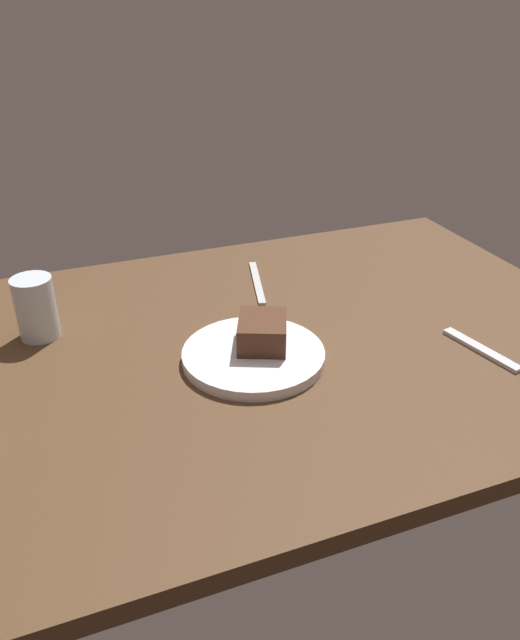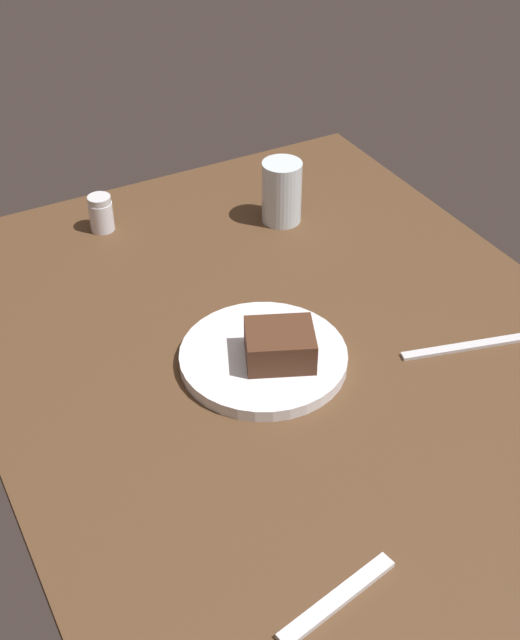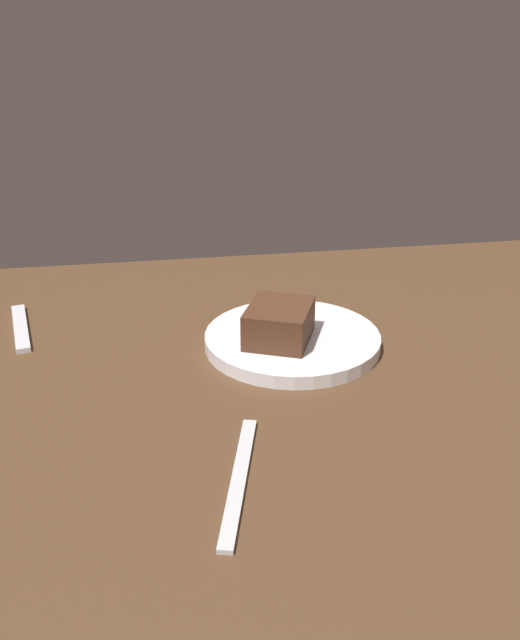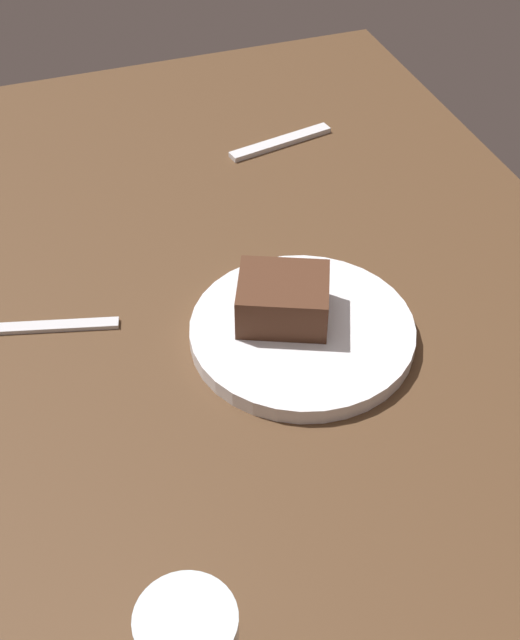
{
  "view_description": "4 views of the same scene",
  "coord_description": "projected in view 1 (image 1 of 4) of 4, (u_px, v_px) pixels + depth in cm",
  "views": [
    {
      "loc": [
        -34.28,
        -83.95,
        57.0
      ],
      "look_at": [
        -2.31,
        -1.41,
        7.9
      ],
      "focal_mm": 34.85,
      "sensor_mm": 36.0,
      "label": 1
    },
    {
      "loc": [
        69.72,
        -45.99,
        77.5
      ],
      "look_at": [
        -7.3,
        -4.42,
        8.43
      ],
      "focal_mm": 46.48,
      "sensor_mm": 36.0,
      "label": 2
    },
    {
      "loc": [
        12.26,
        71.15,
        42.55
      ],
      "look_at": [
        -0.35,
        -3.57,
        7.82
      ],
      "focal_mm": 37.47,
      "sensor_mm": 36.0,
      "label": 3
    },
    {
      "loc": [
        -62.72,
        19.64,
        63.96
      ],
      "look_at": [
        -4.59,
        -0.76,
        6.67
      ],
      "focal_mm": 48.04,
      "sensor_mm": 36.0,
      "label": 4
    }
  ],
  "objects": [
    {
      "name": "butter_knife",
      "position": [
        257.0,
        282.0,
        1.24
      ],
      "size": [
        6.24,
        18.72,
        0.5
      ],
      "primitive_type": "cube",
      "rotation": [
        0.0,
        0.0,
        4.45
      ],
      "color": "silver",
      "rests_on": "dining_table"
    },
    {
      "name": "dining_table",
      "position": [
        270.0,
        347.0,
        1.06
      ],
      "size": [
        120.0,
        84.0,
        3.0
      ],
      "primitive_type": "cube",
      "color": "#4C331E",
      "rests_on": "ground"
    },
    {
      "name": "dessert_spoon",
      "position": [
        481.0,
        349.0,
        1.02
      ],
      "size": [
        4.69,
        15.06,
        0.7
      ],
      "primitive_type": "cube",
      "rotation": [
        0.0,
        0.0,
        4.91
      ],
      "color": "silver",
      "rests_on": "dining_table"
    },
    {
      "name": "chocolate_cake_slice",
      "position": [
        262.0,
        332.0,
        0.99
      ],
      "size": [
        10.63,
        11.36,
        4.61
      ],
      "primitive_type": "cube",
      "rotation": [
        0.0,
        0.0,
        1.16
      ],
      "color": "#472819",
      "rests_on": "dessert_plate"
    },
    {
      "name": "water_glass",
      "position": [
        36.0,
        308.0,
        1.04
      ],
      "size": [
        6.75,
        6.75,
        10.78
      ],
      "primitive_type": "cylinder",
      "color": "silver",
      "rests_on": "dining_table"
    },
    {
      "name": "dessert_plate",
      "position": [
        253.0,
        355.0,
        0.99
      ],
      "size": [
        22.88,
        22.88,
        1.77
      ],
      "primitive_type": "cylinder",
      "color": "silver",
      "rests_on": "dining_table"
    }
  ]
}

